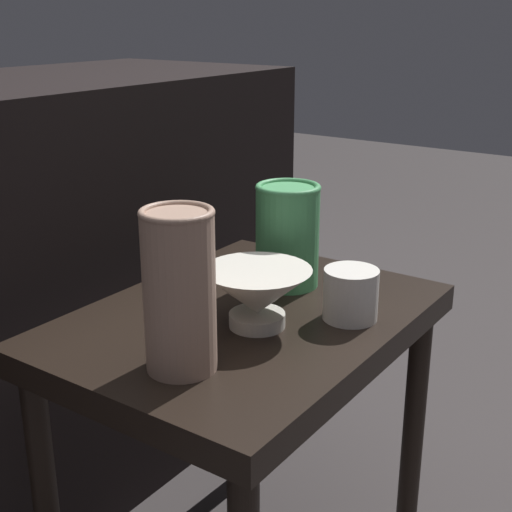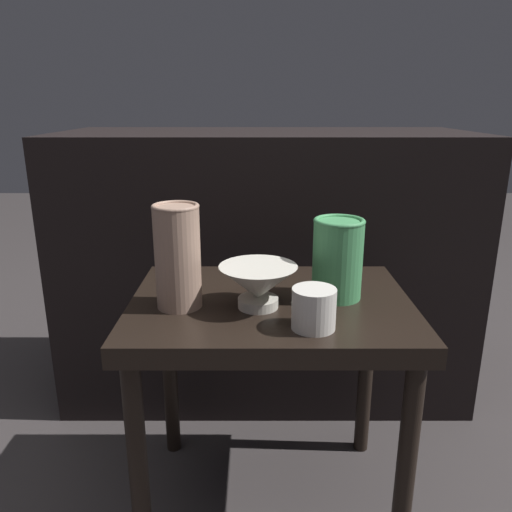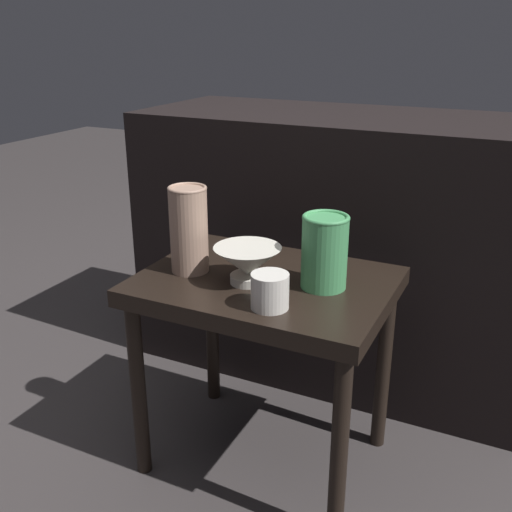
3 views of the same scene
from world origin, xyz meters
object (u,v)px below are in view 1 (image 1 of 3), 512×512
object	(u,v)px
bowl	(257,294)
cup	(351,294)
vase_colorful_right	(287,234)
vase_textured_left	(179,289)

from	to	relation	value
bowl	cup	world-z (taller)	bowl
vase_colorful_right	cup	distance (m)	0.17
bowl	vase_textured_left	world-z (taller)	vase_textured_left
bowl	cup	bearing A→B (deg)	-44.02
bowl	vase_textured_left	size ratio (longest dim) A/B	0.75
cup	bowl	bearing A→B (deg)	135.98
bowl	vase_textured_left	xyz separation A→B (m)	(-0.15, 0.01, 0.05)
vase_colorful_right	cup	size ratio (longest dim) A/B	2.10
vase_colorful_right	cup	xyz separation A→B (m)	(-0.06, -0.15, -0.05)
bowl	cup	size ratio (longest dim) A/B	1.94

